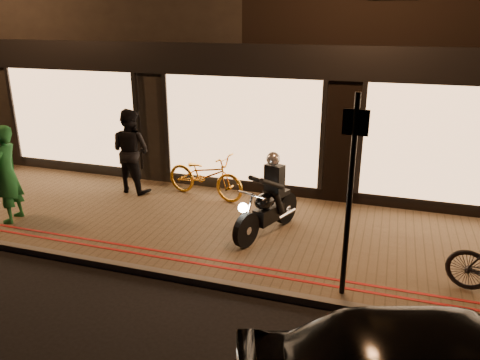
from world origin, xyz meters
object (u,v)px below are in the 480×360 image
object	(u,v)px
sign_post	(350,188)
bicycle_gold	(205,175)
person_green	(6,174)
motorcycle	(269,203)

from	to	relation	value
sign_post	bicycle_gold	xyz separation A→B (m)	(-3.44, 3.05, -1.16)
sign_post	person_green	size ratio (longest dim) A/B	1.53
sign_post	person_green	bearing A→B (deg)	174.65
motorcycle	bicycle_gold	distance (m)	2.34
motorcycle	person_green	world-z (taller)	person_green
sign_post	person_green	xyz separation A→B (m)	(-6.67, 0.62, -0.69)
bicycle_gold	sign_post	bearing A→B (deg)	-119.49
bicycle_gold	person_green	xyz separation A→B (m)	(-3.23, -2.43, 0.46)
person_green	motorcycle	bearing A→B (deg)	89.18
sign_post	bicycle_gold	distance (m)	4.74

